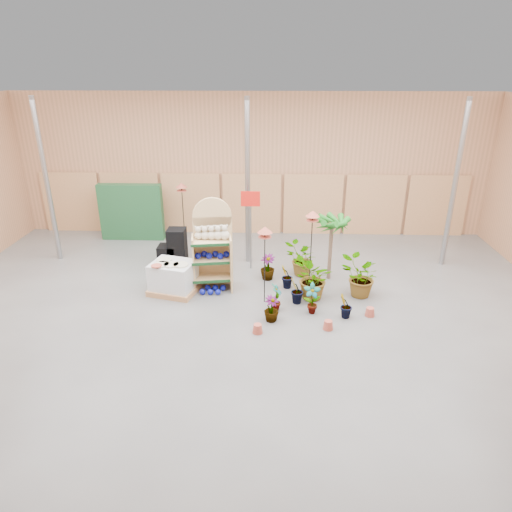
{
  "coord_description": "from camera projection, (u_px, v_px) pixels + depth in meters",
  "views": [
    {
      "loc": [
        0.67,
        -8.54,
        5.22
      ],
      "look_at": [
        0.3,
        1.5,
        1.0
      ],
      "focal_mm": 32.0,
      "sensor_mm": 36.0,
      "label": 1
    }
  ],
  "objects": [
    {
      "name": "potted_plant_9",
      "position": [
        345.0,
        306.0,
        10.07
      ],
      "size": [
        0.41,
        0.41,
        0.59
      ],
      "primitive_type": "imported",
      "rotation": [
        0.0,
        0.0,
        3.93
      ],
      "color": "#1B671A",
      "rests_on": "ground"
    },
    {
      "name": "display_shelf",
      "position": [
        213.0,
        247.0,
        11.27
      ],
      "size": [
        1.04,
        0.74,
        2.29
      ],
      "rotation": [
        0.0,
        0.0,
        0.15
      ],
      "color": "tan",
      "rests_on": "ground"
    },
    {
      "name": "palm",
      "position": [
        332.0,
        223.0,
        11.47
      ],
      "size": [
        0.7,
        0.7,
        1.82
      ],
      "color": "brown",
      "rests_on": "ground"
    },
    {
      "name": "potted_plant_7",
      "position": [
        271.0,
        309.0,
        9.96
      ],
      "size": [
        0.46,
        0.46,
        0.59
      ],
      "primitive_type": "imported",
      "rotation": [
        0.0,
        0.0,
        0.68
      ],
      "color": "#1B671A",
      "rests_on": "ground"
    },
    {
      "name": "potted_plant_1",
      "position": [
        296.0,
        291.0,
        10.67
      ],
      "size": [
        0.43,
        0.46,
        0.67
      ],
      "primitive_type": "imported",
      "rotation": [
        0.0,
        0.0,
        4.25
      ],
      "color": "#1B671A",
      "rests_on": "ground"
    },
    {
      "name": "bird_table_back",
      "position": [
        182.0,
        187.0,
        13.57
      ],
      "size": [
        0.34,
        0.34,
        1.99
      ],
      "color": "black",
      "rests_on": "ground"
    },
    {
      "name": "charcoal_planters",
      "position": [
        174.0,
        249.0,
        12.91
      ],
      "size": [
        0.8,
        0.5,
        1.0
      ],
      "color": "black",
      "rests_on": "ground"
    },
    {
      "name": "teddy_bears",
      "position": [
        213.0,
        234.0,
        11.02
      ],
      "size": [
        0.85,
        0.23,
        0.37
      ],
      "color": "beige",
      "rests_on": "display_shelf"
    },
    {
      "name": "potted_plant_11",
      "position": [
        268.0,
        267.0,
        11.91
      ],
      "size": [
        0.5,
        0.5,
        0.68
      ],
      "primitive_type": "imported",
      "rotation": [
        0.0,
        0.0,
        5.91
      ],
      "color": "#1B671A",
      "rests_on": "ground"
    },
    {
      "name": "gazing_balls_shelf",
      "position": [
        212.0,
        255.0,
        11.21
      ],
      "size": [
        0.84,
        0.29,
        0.16
      ],
      "color": "#0C1391",
      "rests_on": "display_shelf"
    },
    {
      "name": "bird_table_front",
      "position": [
        265.0,
        232.0,
        10.2
      ],
      "size": [
        0.34,
        0.34,
        1.89
      ],
      "color": "black",
      "rests_on": "ground"
    },
    {
      "name": "potted_plant_6",
      "position": [
        301.0,
        260.0,
        12.06
      ],
      "size": [
        1.09,
        1.06,
        0.92
      ],
      "primitive_type": "imported",
      "rotation": [
        0.0,
        0.0,
        3.73
      ],
      "color": "#1B671A",
      "rests_on": "ground"
    },
    {
      "name": "gazing_balls_floor",
      "position": [
        213.0,
        290.0,
        11.29
      ],
      "size": [
        0.63,
        0.39,
        0.15
      ],
      "color": "#0C1391",
      "rests_on": "ground"
    },
    {
      "name": "room",
      "position": [
        241.0,
        215.0,
        9.89
      ],
      "size": [
        15.2,
        12.1,
        4.7
      ],
      "color": "#505050",
      "rests_on": "ground"
    },
    {
      "name": "trellis_stock",
      "position": [
        131.0,
        212.0,
        14.48
      ],
      "size": [
        2.0,
        0.3,
        1.8
      ],
      "primitive_type": "cube",
      "color": "#194524",
      "rests_on": "ground"
    },
    {
      "name": "potted_plant_5",
      "position": [
        287.0,
        277.0,
        11.42
      ],
      "size": [
        0.43,
        0.45,
        0.64
      ],
      "primitive_type": "imported",
      "rotation": [
        0.0,
        0.0,
        4.14
      ],
      "color": "#1B671A",
      "rests_on": "ground"
    },
    {
      "name": "bird_table_right",
      "position": [
        313.0,
        216.0,
        11.0
      ],
      "size": [
        0.34,
        0.34,
        1.98
      ],
      "color": "black",
      "rests_on": "ground"
    },
    {
      "name": "pallet_stack",
      "position": [
        173.0,
        278.0,
        11.21
      ],
      "size": [
        1.3,
        1.17,
        0.82
      ],
      "rotation": [
        0.0,
        0.0,
        -0.26
      ],
      "color": "#A7754A",
      "rests_on": "ground"
    },
    {
      "name": "potted_plant_8",
      "position": [
        312.0,
        299.0,
        10.24
      ],
      "size": [
        0.39,
        0.27,
        0.73
      ],
      "primitive_type": "imported",
      "rotation": [
        0.0,
        0.0,
        0.04
      ],
      "color": "#1B671A",
      "rests_on": "ground"
    },
    {
      "name": "potted_plant_2",
      "position": [
        313.0,
        279.0,
        10.79
      ],
      "size": [
        1.1,
        1.18,
        1.07
      ],
      "primitive_type": "imported",
      "rotation": [
        0.0,
        0.0,
        4.38
      ],
      "color": "#1B671A",
      "rests_on": "ground"
    },
    {
      "name": "potted_plant_10",
      "position": [
        360.0,
        277.0,
        10.94
      ],
      "size": [
        1.08,
        1.0,
        1.01
      ],
      "primitive_type": "imported",
      "rotation": [
        0.0,
        0.0,
        3.4
      ],
      "color": "#1B671A",
      "rests_on": "ground"
    },
    {
      "name": "offer_sign",
      "position": [
        250.0,
        214.0,
        12.04
      ],
      "size": [
        0.5,
        0.08,
        2.2
      ],
      "color": "gray",
      "rests_on": "ground"
    },
    {
      "name": "potted_plant_0",
      "position": [
        276.0,
        297.0,
        10.37
      ],
      "size": [
        0.29,
        0.39,
        0.68
      ],
      "primitive_type": "imported",
      "rotation": [
        0.0,
        0.0,
        1.43
      ],
      "color": "#1B671A",
      "rests_on": "ground"
    }
  ]
}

